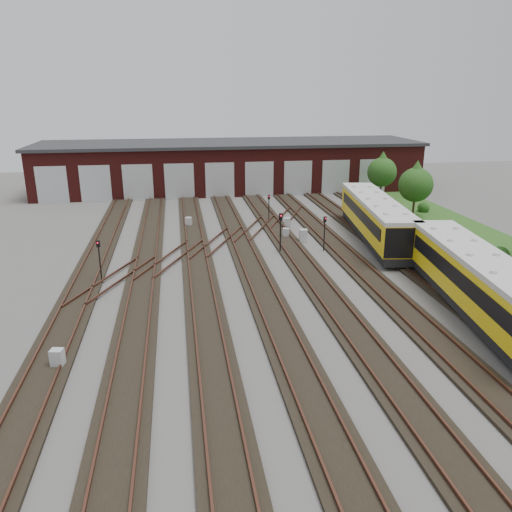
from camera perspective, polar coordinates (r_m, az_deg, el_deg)
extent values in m
plane|color=#494744|center=(31.64, 5.12, -5.60)|extent=(120.00, 120.00, 0.00)
cube|color=black|center=(31.47, -20.65, -6.75)|extent=(2.40, 70.00, 0.18)
cube|color=#512D20|center=(31.56, -21.96, -6.51)|extent=(0.10, 70.00, 0.15)
cube|color=#512D20|center=(31.25, -19.39, -6.44)|extent=(0.10, 70.00, 0.15)
cube|color=black|center=(30.86, -13.33, -6.51)|extent=(2.40, 70.00, 0.18)
cube|color=#512D20|center=(30.87, -14.68, -6.28)|extent=(0.10, 70.00, 0.15)
cube|color=#512D20|center=(30.74, -12.01, -6.17)|extent=(0.10, 70.00, 0.15)
cube|color=black|center=(30.77, -5.85, -6.16)|extent=(2.40, 70.00, 0.18)
cube|color=#512D20|center=(30.68, -7.20, -5.95)|extent=(0.10, 70.00, 0.15)
cube|color=#512D20|center=(30.74, -4.52, -5.80)|extent=(0.10, 70.00, 0.15)
cube|color=black|center=(31.20, 1.54, -5.71)|extent=(2.40, 70.00, 0.18)
cube|color=#512D20|center=(31.02, 0.23, -5.51)|extent=(0.10, 70.00, 0.15)
cube|color=#512D20|center=(31.26, 2.84, -5.34)|extent=(0.10, 70.00, 0.15)
cube|color=black|center=(32.12, 8.60, -5.19)|extent=(2.40, 70.00, 0.18)
cube|color=#512D20|center=(31.86, 7.38, -5.01)|extent=(0.10, 70.00, 0.15)
cube|color=#512D20|center=(32.27, 9.83, -4.82)|extent=(0.10, 70.00, 0.15)
cube|color=black|center=(33.50, 15.16, -4.63)|extent=(2.40, 70.00, 0.18)
cube|color=#512D20|center=(33.16, 14.05, -4.47)|extent=(0.10, 70.00, 0.15)
cube|color=#512D20|center=(33.73, 16.30, -4.27)|extent=(0.10, 70.00, 0.15)
cube|color=black|center=(35.28, 21.12, -4.07)|extent=(2.40, 70.00, 0.18)
cube|color=#512D20|center=(34.88, 20.13, -3.92)|extent=(0.10, 70.00, 0.15)
cube|color=#512D20|center=(35.58, 22.16, -3.73)|extent=(0.10, 70.00, 0.15)
cube|color=black|center=(37.41, 26.45, -3.54)|extent=(2.40, 70.00, 0.18)
cube|color=#512D20|center=(36.95, 25.58, -3.39)|extent=(0.10, 70.00, 0.15)
cube|color=#512D20|center=(40.02, -9.59, -0.19)|extent=(5.40, 9.62, 0.15)
cube|color=#512D20|center=(43.95, -4.37, 1.70)|extent=(5.40, 9.62, 0.15)
cube|color=#512D20|center=(48.23, -0.03, 3.26)|extent=(5.40, 9.62, 0.15)
cube|color=#512D20|center=(36.54, -15.88, -2.47)|extent=(5.40, 9.62, 0.15)
cube|color=#512D20|center=(52.77, 3.59, 4.55)|extent=(5.40, 9.62, 0.15)
cube|color=#4C1413|center=(69.09, -2.94, 10.16)|extent=(50.00, 12.00, 6.00)
cube|color=#2A2B2D|center=(68.71, -2.99, 12.76)|extent=(51.00, 12.50, 0.40)
cube|color=#B0B3B6|center=(64.57, -22.28, 7.53)|extent=(3.60, 0.12, 4.40)
cube|color=#B0B3B6|center=(63.62, -17.87, 7.87)|extent=(3.60, 0.12, 4.40)
cube|color=#B0B3B6|center=(63.05, -13.34, 8.17)|extent=(3.60, 0.12, 4.40)
cube|color=#B0B3B6|center=(62.88, -8.75, 8.42)|extent=(3.60, 0.12, 4.40)
cube|color=#B0B3B6|center=(63.10, -4.15, 8.62)|extent=(3.60, 0.12, 4.40)
cube|color=#B0B3B6|center=(63.72, 0.38, 8.76)|extent=(3.60, 0.12, 4.40)
cube|color=#B0B3B6|center=(64.71, 4.80, 8.85)|extent=(3.60, 0.12, 4.40)
cube|color=#B0B3B6|center=(66.07, 9.07, 8.88)|extent=(3.60, 0.12, 4.40)
cube|color=#B0B3B6|center=(67.78, 13.15, 8.87)|extent=(3.60, 0.12, 4.40)
cube|color=#224918|center=(47.95, 24.65, 1.18)|extent=(8.00, 55.00, 0.05)
cube|color=black|center=(32.71, 23.83, -5.10)|extent=(4.80, 16.79, 0.66)
cube|color=gold|center=(32.16, 24.18, -2.56)|extent=(5.13, 16.84, 2.43)
cube|color=silver|center=(31.74, 24.50, -0.23)|extent=(5.24, 16.85, 0.33)
cube|color=black|center=(31.48, 21.84, -2.16)|extent=(2.07, 14.48, 0.94)
cube|color=black|center=(32.72, 26.56, -2.04)|extent=(2.07, 14.48, 0.94)
cube|color=black|center=(46.09, 13.36, 2.56)|extent=(4.80, 16.79, 0.66)
cube|color=gold|center=(45.71, 13.50, 4.43)|extent=(5.13, 16.84, 2.43)
cube|color=silver|center=(45.41, 13.63, 6.13)|extent=(5.24, 16.85, 0.33)
cube|color=black|center=(45.30, 11.74, 4.79)|extent=(2.07, 14.48, 0.94)
cube|color=black|center=(46.03, 15.29, 4.74)|extent=(2.07, 14.48, 0.94)
cylinder|color=black|center=(36.39, -17.37, -0.96)|extent=(0.09, 0.09, 2.59)
cube|color=black|center=(35.93, -17.60, 1.34)|extent=(0.25, 0.17, 0.47)
sphere|color=red|center=(35.82, -17.64, 1.44)|extent=(0.11, 0.11, 0.11)
cylinder|color=black|center=(50.88, 1.47, 5.16)|extent=(0.09, 0.09, 2.41)
cube|color=black|center=(50.57, 1.49, 6.74)|extent=(0.23, 0.14, 0.45)
sphere|color=red|center=(50.46, 1.51, 6.82)|extent=(0.11, 0.11, 0.11)
cylinder|color=black|center=(41.04, 2.80, 2.20)|extent=(0.11, 0.11, 2.81)
cube|color=black|center=(40.60, 2.84, 4.50)|extent=(0.29, 0.17, 0.57)
sphere|color=red|center=(40.47, 2.88, 4.62)|extent=(0.14, 0.14, 0.14)
cylinder|color=black|center=(42.00, 7.80, 2.20)|extent=(0.09, 0.09, 2.50)
cube|color=black|center=(41.62, 7.89, 4.17)|extent=(0.27, 0.20, 0.47)
sphere|color=red|center=(41.51, 7.93, 4.26)|extent=(0.11, 0.11, 0.11)
cube|color=#B3B7B9|center=(26.41, -21.74, -10.86)|extent=(0.68, 0.60, 0.99)
cube|color=#B3B7B9|center=(49.87, -7.72, 3.87)|extent=(0.70, 0.64, 0.96)
cube|color=#B3B7B9|center=(45.74, 3.43, 2.64)|extent=(0.66, 0.62, 0.89)
cube|color=#B3B7B9|center=(49.00, 3.58, 3.78)|extent=(0.70, 0.62, 1.03)
cube|color=#B3B7B9|center=(44.57, 5.41, 2.33)|extent=(0.74, 0.64, 1.14)
cylinder|color=#352118|center=(56.15, 17.54, 5.28)|extent=(0.23, 0.23, 1.85)
sphere|color=#1E4513|center=(55.68, 17.78, 7.75)|extent=(3.60, 3.60, 3.60)
cone|color=#1E4513|center=(55.48, 17.91, 9.05)|extent=(3.09, 3.09, 2.57)
cylinder|color=#352118|center=(64.23, 14.03, 7.13)|extent=(0.25, 0.25, 1.83)
sphere|color=#1E4513|center=(63.82, 14.20, 9.28)|extent=(3.56, 3.56, 3.56)
cone|color=#1E4513|center=(63.65, 14.29, 10.41)|extent=(3.05, 3.05, 2.54)
sphere|color=#1E4513|center=(43.47, 26.12, 0.31)|extent=(1.49, 1.49, 1.49)
sphere|color=#1E4513|center=(46.79, 23.04, 1.66)|extent=(1.10, 1.10, 1.10)
sphere|color=#1E4513|center=(58.60, 18.62, 5.41)|extent=(1.30, 1.30, 1.30)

